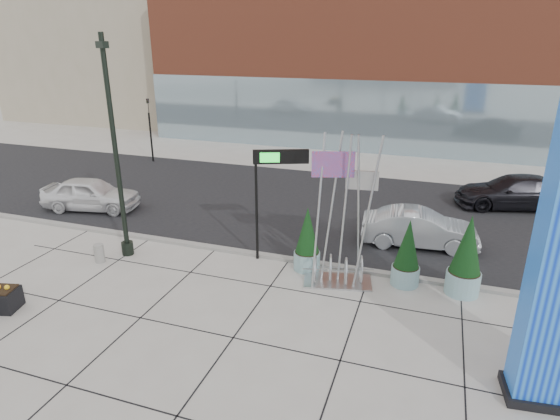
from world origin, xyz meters
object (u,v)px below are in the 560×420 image
(public_art_sculpture, at_px, (340,246))
(concrete_bollard, at_px, (99,253))
(lamp_post, at_px, (118,172))
(overhead_street_sign, at_px, (275,168))
(car_white_west, at_px, (91,194))
(car_silver_mid, at_px, (419,229))

(public_art_sculpture, relative_size, concrete_bollard, 7.38)
(lamp_post, bearing_deg, overhead_street_sign, 12.76)
(public_art_sculpture, distance_m, concrete_bollard, 8.79)
(overhead_street_sign, xyz_separation_m, car_white_west, (-10.12, 2.35, -2.78))
(car_white_west, height_order, car_silver_mid, car_white_west)
(public_art_sculpture, bearing_deg, car_silver_mid, 46.19)
(public_art_sculpture, height_order, overhead_street_sign, public_art_sculpture)
(lamp_post, height_order, public_art_sculpture, lamp_post)
(overhead_street_sign, distance_m, car_silver_mid, 6.45)
(lamp_post, relative_size, car_white_west, 1.76)
(public_art_sculpture, height_order, car_white_west, public_art_sculpture)
(concrete_bollard, height_order, overhead_street_sign, overhead_street_sign)
(car_white_west, bearing_deg, public_art_sculpture, -115.33)
(lamp_post, relative_size, car_silver_mid, 1.80)
(concrete_bollard, bearing_deg, car_white_west, 131.91)
(public_art_sculpture, bearing_deg, concrete_bollard, 176.09)
(overhead_street_sign, bearing_deg, concrete_bollard, 177.53)
(lamp_post, relative_size, overhead_street_sign, 1.92)
(overhead_street_sign, distance_m, car_white_west, 10.75)
(concrete_bollard, relative_size, car_white_west, 0.15)
(lamp_post, distance_m, public_art_sculpture, 8.29)
(car_silver_mid, bearing_deg, overhead_street_sign, 116.51)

